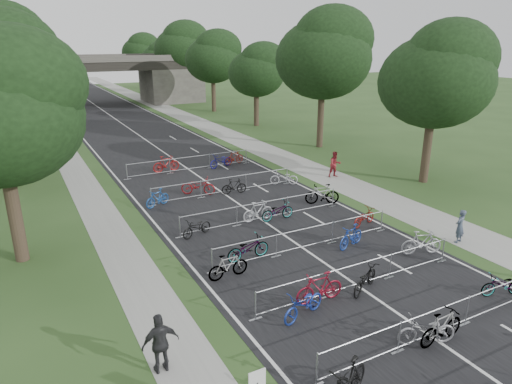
# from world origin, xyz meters

# --- Properties ---
(road) EXTENTS (11.00, 140.00, 0.01)m
(road) POSITION_xyz_m (0.00, 50.00, 0.01)
(road) COLOR black
(road) RESTS_ON ground
(sidewalk_right) EXTENTS (3.00, 140.00, 0.01)m
(sidewalk_right) POSITION_xyz_m (8.00, 50.00, 0.01)
(sidewalk_right) COLOR gray
(sidewalk_right) RESTS_ON ground
(sidewalk_left) EXTENTS (2.00, 140.00, 0.01)m
(sidewalk_left) POSITION_xyz_m (-7.50, 50.00, 0.01)
(sidewalk_left) COLOR gray
(sidewalk_left) RESTS_ON ground
(lane_markings) EXTENTS (0.12, 140.00, 0.00)m
(lane_markings) POSITION_xyz_m (0.00, 50.00, 0.00)
(lane_markings) COLOR silver
(lane_markings) RESTS_ON ground
(overpass_bridge) EXTENTS (31.00, 8.00, 7.05)m
(overpass_bridge) POSITION_xyz_m (0.00, 65.00, 3.53)
(overpass_bridge) COLOR #44413D
(overpass_bridge) RESTS_ON ground
(tree_right_0) EXTENTS (7.17, 7.17, 10.93)m
(tree_right_0) POSITION_xyz_m (13.11, 15.93, 6.92)
(tree_right_0) COLOR #33261C
(tree_right_0) RESTS_ON ground
(tree_right_1) EXTENTS (8.18, 8.18, 12.47)m
(tree_right_1) POSITION_xyz_m (13.11, 27.93, 7.90)
(tree_right_1) COLOR #33261C
(tree_right_1) RESTS_ON ground
(tree_right_2) EXTENTS (6.16, 6.16, 9.39)m
(tree_right_2) POSITION_xyz_m (13.11, 39.93, 5.95)
(tree_right_2) COLOR #33261C
(tree_right_2) RESTS_ON ground
(tree_right_3) EXTENTS (7.17, 7.17, 10.93)m
(tree_right_3) POSITION_xyz_m (13.11, 51.93, 6.92)
(tree_right_3) COLOR #33261C
(tree_right_3) RESTS_ON ground
(tree_right_4) EXTENTS (8.18, 8.18, 12.47)m
(tree_right_4) POSITION_xyz_m (13.11, 63.93, 7.90)
(tree_right_4) COLOR #33261C
(tree_right_4) RESTS_ON ground
(tree_right_5) EXTENTS (6.16, 6.16, 9.39)m
(tree_right_5) POSITION_xyz_m (13.11, 75.93, 5.95)
(tree_right_5) COLOR #33261C
(tree_right_5) RESTS_ON ground
(tree_right_6) EXTENTS (7.17, 7.17, 10.93)m
(tree_right_6) POSITION_xyz_m (13.11, 87.93, 6.92)
(tree_right_6) COLOR #33261C
(tree_right_6) RESTS_ON ground
(barrier_row_1) EXTENTS (9.70, 0.08, 1.10)m
(barrier_row_1) POSITION_xyz_m (0.00, 3.60, 0.55)
(barrier_row_1) COLOR #A4A6AB
(barrier_row_1) RESTS_ON ground
(barrier_row_2) EXTENTS (9.70, 0.08, 1.10)m
(barrier_row_2) POSITION_xyz_m (0.00, 7.20, 0.55)
(barrier_row_2) COLOR #A4A6AB
(barrier_row_2) RESTS_ON ground
(barrier_row_3) EXTENTS (9.70, 0.08, 1.10)m
(barrier_row_3) POSITION_xyz_m (0.00, 11.00, 0.55)
(barrier_row_3) COLOR #A4A6AB
(barrier_row_3) RESTS_ON ground
(barrier_row_4) EXTENTS (9.70, 0.08, 1.10)m
(barrier_row_4) POSITION_xyz_m (0.00, 15.00, 0.55)
(barrier_row_4) COLOR #A4A6AB
(barrier_row_4) RESTS_ON ground
(barrier_row_5) EXTENTS (9.70, 0.08, 1.10)m
(barrier_row_5) POSITION_xyz_m (0.00, 20.00, 0.55)
(barrier_row_5) COLOR #A4A6AB
(barrier_row_5) RESTS_ON ground
(barrier_row_6) EXTENTS (9.70, 0.08, 1.10)m
(barrier_row_6) POSITION_xyz_m (0.00, 26.00, 0.55)
(barrier_row_6) COLOR #A4A6AB
(barrier_row_6) RESTS_ON ground
(bike_4) EXTENTS (2.17, 1.36, 1.26)m
(bike_4) POSITION_xyz_m (-4.30, 2.69, 0.63)
(bike_4) COLOR black
(bike_4) RESTS_ON ground
(bike_5) EXTENTS (2.00, 1.30, 0.99)m
(bike_5) POSITION_xyz_m (-0.47, 3.48, 0.50)
(bike_5) COLOR gray
(bike_5) RESTS_ON ground
(bike_6) EXTENTS (1.91, 0.61, 1.14)m
(bike_6) POSITION_xyz_m (-0.01, 3.32, 0.57)
(bike_6) COLOR #A4A6AB
(bike_6) RESTS_ON ground
(bike_7) EXTENTS (1.79, 1.11, 0.89)m
(bike_7) POSITION_xyz_m (4.30, 4.20, 0.44)
(bike_7) COLOR #A4A6AB
(bike_7) RESTS_ON ground
(bike_8) EXTENTS (2.08, 1.22, 1.03)m
(bike_8) POSITION_xyz_m (-3.08, 6.52, 0.52)
(bike_8) COLOR navy
(bike_8) RESTS_ON ground
(bike_9) EXTENTS (1.98, 0.68, 1.17)m
(bike_9) POSITION_xyz_m (-2.02, 7.08, 0.58)
(bike_9) COLOR maroon
(bike_9) RESTS_ON ground
(bike_10) EXTENTS (2.03, 1.45, 1.01)m
(bike_10) POSITION_xyz_m (-0.03, 6.91, 0.51)
(bike_10) COLOR black
(bike_10) RESTS_ON ground
(bike_11) EXTENTS (1.97, 1.14, 1.14)m
(bike_11) POSITION_xyz_m (4.30, 8.14, 0.57)
(bike_11) COLOR gray
(bike_11) RESTS_ON ground
(bike_12) EXTENTS (1.79, 0.58, 1.06)m
(bike_12) POSITION_xyz_m (-4.21, 10.27, 0.53)
(bike_12) COLOR #A4A6AB
(bike_12) RESTS_ON ground
(bike_13) EXTENTS (2.07, 0.80, 1.07)m
(bike_13) POSITION_xyz_m (-2.76, 11.36, 0.54)
(bike_13) COLOR #A4A6AB
(bike_13) RESTS_ON ground
(bike_14) EXTENTS (1.86, 1.03, 1.08)m
(bike_14) POSITION_xyz_m (2.02, 10.22, 0.54)
(bike_14) COLOR #1B3999
(bike_14) RESTS_ON ground
(bike_15) EXTENTS (1.83, 1.05, 0.91)m
(bike_15) POSITION_xyz_m (4.30, 11.96, 0.46)
(bike_15) COLOR maroon
(bike_15) RESTS_ON ground
(bike_16) EXTENTS (1.83, 1.15, 0.91)m
(bike_16) POSITION_xyz_m (-3.81, 14.77, 0.45)
(bike_16) COLOR black
(bike_16) RESTS_ON ground
(bike_17) EXTENTS (1.82, 0.57, 1.09)m
(bike_17) POSITION_xyz_m (-0.23, 15.11, 0.54)
(bike_17) COLOR #ABADB3
(bike_17) RESTS_ON ground
(bike_18) EXTENTS (1.94, 0.71, 1.01)m
(bike_18) POSITION_xyz_m (0.73, 14.72, 0.50)
(bike_18) COLOR #A4A6AB
(bike_18) RESTS_ON ground
(bike_19) EXTENTS (2.07, 1.35, 1.21)m
(bike_19) POSITION_xyz_m (4.30, 15.62, 0.60)
(bike_19) COLOR #A4A6AB
(bike_19) RESTS_ON ground
(bike_20) EXTENTS (1.74, 1.15, 1.02)m
(bike_20) POSITION_xyz_m (-4.30, 19.78, 0.51)
(bike_20) COLOR #1B4A96
(bike_20) RESTS_ON ground
(bike_21) EXTENTS (2.19, 1.77, 1.12)m
(bike_21) POSITION_xyz_m (-1.46, 20.66, 0.56)
(bike_21) COLOR maroon
(bike_21) RESTS_ON ground
(bike_22) EXTENTS (1.66, 0.66, 0.97)m
(bike_22) POSITION_xyz_m (0.57, 19.74, 0.48)
(bike_22) COLOR black
(bike_22) RESTS_ON ground
(bike_23) EXTENTS (1.92, 1.42, 0.96)m
(bike_23) POSITION_xyz_m (4.30, 19.88, 0.48)
(bike_23) COLOR #B3B3BB
(bike_23) RESTS_ON ground
(bike_25) EXTENTS (2.03, 0.70, 1.20)m
(bike_25) POSITION_xyz_m (-1.65, 26.53, 0.60)
(bike_25) COLOR maroon
(bike_25) RESTS_ON ground
(bike_26) EXTENTS (2.10, 1.22, 1.04)m
(bike_26) POSITION_xyz_m (2.35, 25.80, 0.52)
(bike_26) COLOR navy
(bike_26) RESTS_ON ground
(bike_27) EXTENTS (1.79, 0.86, 1.04)m
(bike_27) POSITION_xyz_m (3.63, 26.14, 0.52)
(bike_27) COLOR maroon
(bike_27) RESTS_ON ground
(pedestrian_a) EXTENTS (0.67, 0.52, 1.64)m
(pedestrian_a) POSITION_xyz_m (6.87, 8.23, 0.82)
(pedestrian_a) COLOR #394356
(pedestrian_a) RESTS_ON ground
(pedestrian_b) EXTENTS (0.98, 0.82, 1.81)m
(pedestrian_b) POSITION_xyz_m (8.37, 19.74, 0.90)
(pedestrian_b) COLOR maroon
(pedestrian_b) RESTS_ON ground
(pedestrian_c) EXTENTS (1.10, 0.47, 1.88)m
(pedestrian_c) POSITION_xyz_m (-8.20, 6.22, 0.94)
(pedestrian_c) COLOR #262729
(pedestrian_c) RESTS_ON ground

